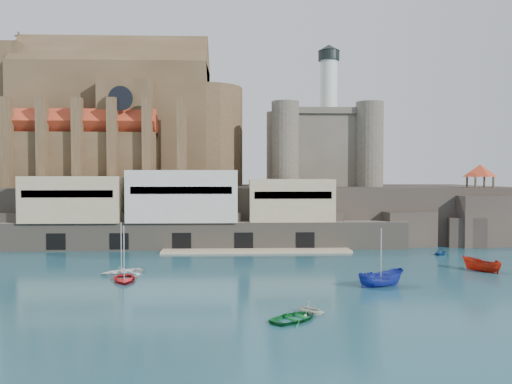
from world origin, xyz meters
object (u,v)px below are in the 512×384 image
Objects in this scene: pavilion at (480,172)px; boat_0 at (124,281)px; boat_1 at (310,314)px; boat_2 at (381,286)px; castle_keep at (321,145)px; church at (124,126)px.

pavilion is 64.53m from boat_0.
boat_2 is at bearing 2.29° from boat_1.
castle_keep is 5.60× the size of boat_0.
church is 1.60× the size of castle_keep.
church reaches higher than pavilion.
pavilion is at bearing 14.67° from boat_0.
church is at bearing 166.52° from pavilion.
boat_0 is at bearing 64.20° from boat_2.
boat_1 is at bearing -130.09° from pavilion.
castle_keep is 56.66m from boat_0.
castle_keep is 10.23× the size of boat_1.
castle_keep is at bearing -19.88° from boat_2.
boat_1 is (19.52, -14.21, 0.00)m from boat_0.
boat_2 reaches higher than boat_1.
boat_2 is (9.30, 10.40, 0.00)m from boat_1.
pavilion is 1.12× the size of boat_2.
pavilion is at bearing -13.48° from church.
boat_0 reaches higher than boat_1.
boat_1 is at bearing -63.52° from church.
boat_2 is at bearing -129.53° from pavilion.
boat_0 is 1.83× the size of boat_1.
boat_1 is 0.50× the size of boat_2.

